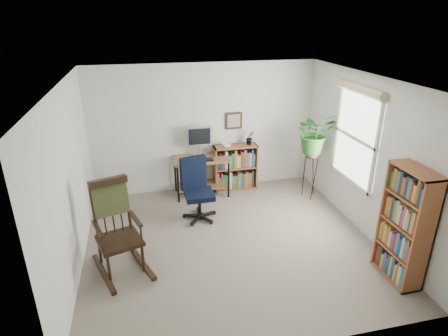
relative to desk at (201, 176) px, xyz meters
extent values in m
cube|color=gray|center=(0.13, -1.70, -0.36)|extent=(4.20, 4.00, 0.00)
cube|color=silver|center=(0.13, -1.70, 2.04)|extent=(4.20, 4.00, 0.00)
cube|color=silver|center=(0.13, 0.30, 0.84)|extent=(4.20, 0.00, 2.40)
cube|color=silver|center=(0.13, -3.70, 0.84)|extent=(4.20, 0.00, 2.40)
cube|color=silver|center=(-1.97, -1.70, 0.84)|extent=(0.00, 4.00, 2.40)
cube|color=silver|center=(2.23, -1.70, 0.84)|extent=(0.00, 4.00, 2.40)
cube|color=black|center=(0.00, -0.12, 0.38)|extent=(0.40, 0.15, 0.02)
imported|color=#296D26|center=(1.93, -0.56, 1.24)|extent=(1.69, 1.87, 1.47)
imported|color=#296D26|center=(0.96, 0.13, 0.57)|extent=(0.13, 0.24, 0.11)
camera|label=1|loc=(-1.02, -6.33, 2.83)|focal=30.00mm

